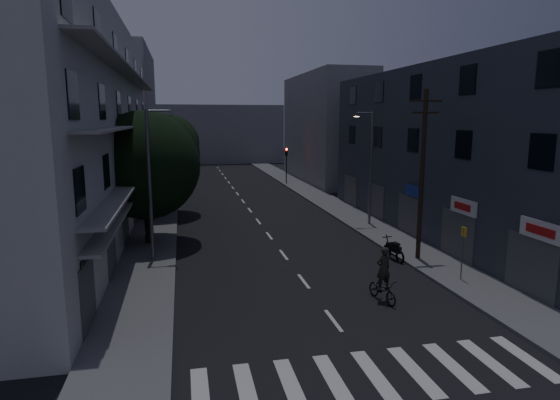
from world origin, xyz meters
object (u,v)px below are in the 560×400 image
object	(u,v)px
motorcycle	(393,251)
cyclist	(383,283)
bus_stop_sign	(463,244)
utility_pole	(422,172)

from	to	relation	value
motorcycle	cyclist	world-z (taller)	cyclist
motorcycle	cyclist	distance (m)	6.23
cyclist	bus_stop_sign	bearing A→B (deg)	5.83
motorcycle	cyclist	bearing A→B (deg)	-126.77
utility_pole	motorcycle	bearing A→B (deg)	160.46
bus_stop_sign	motorcycle	bearing A→B (deg)	111.05
utility_pole	cyclist	world-z (taller)	utility_pole
utility_pole	bus_stop_sign	world-z (taller)	utility_pole
bus_stop_sign	motorcycle	size ratio (longest dim) A/B	1.25
motorcycle	cyclist	xyz separation A→B (m)	(-3.06, -5.42, 0.29)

